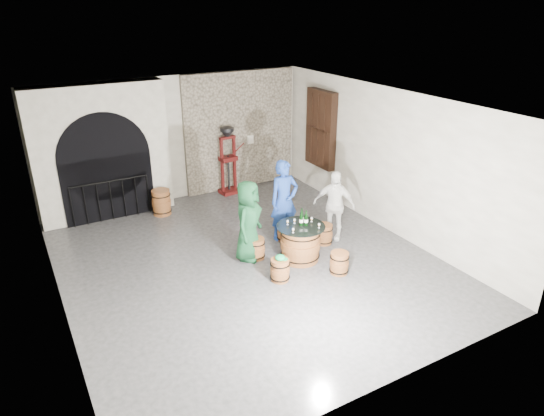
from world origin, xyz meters
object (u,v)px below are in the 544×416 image
wine_bottle_right (302,217)px  barrel_stool_near_right (339,263)px  barrel_stool_left (256,248)px  barrel_stool_right (324,234)px  barrel_stool_near_left (280,270)px  wine_bottle_center (306,219)px  corking_press (228,156)px  person_green (248,221)px  person_white (334,205)px  side_barrel (161,202)px  person_blue (284,201)px  wine_bottle_left (301,219)px  barrel_stool_far (285,231)px  barrel_table (300,243)px

wine_bottle_right → barrel_stool_near_right: bearing=-72.8°
barrel_stool_left → barrel_stool_right: (1.59, -0.15, 0.00)m
barrel_stool_near_left → wine_bottle_center: (0.87, 0.46, 0.67)m
barrel_stool_near_left → corking_press: corking_press is taller
person_green → person_white: (2.05, -0.09, -0.06)m
barrel_stool_near_right → side_barrel: bearing=115.7°
person_green → person_white: bearing=-44.1°
barrel_stool_right → barrel_stool_near_right: bearing=-111.7°
person_green → barrel_stool_near_right: bearing=-89.8°
barrel_stool_near_right → barrel_stool_near_left: size_ratio=1.00×
barrel_stool_near_left → corking_press: (1.06, 4.56, 0.84)m
person_blue → wine_bottle_left: person_blue is taller
barrel_stool_near_right → barrel_stool_right: bearing=68.3°
wine_bottle_left → wine_bottle_center: size_ratio=1.00×
barrel_stool_far → side_barrel: size_ratio=0.70×
barrel_stool_right → wine_bottle_right: bearing=-162.1°
barrel_stool_near_right → side_barrel: side_barrel is taller
barrel_stool_near_right → barrel_stool_near_left: same height
barrel_table → person_blue: 1.14m
side_barrel → barrel_table: bearing=-63.9°
barrel_stool_left → wine_bottle_right: wine_bottle_right is taller
person_white → corking_press: corking_press is taller
wine_bottle_left → person_blue: bearing=79.4°
person_blue → person_white: person_blue is taller
barrel_stool_left → wine_bottle_center: 1.21m
wine_bottle_right → side_barrel: bearing=117.8°
person_blue → wine_bottle_center: (-0.10, -1.02, -0.01)m
person_white → wine_bottle_right: size_ratio=4.81×
barrel_table → corking_press: bearing=85.8°
barrel_table → wine_bottle_left: (0.02, 0.02, 0.51)m
side_barrel → corking_press: (2.05, 0.49, 0.75)m
person_blue → barrel_stool_near_right: bearing=-82.3°
side_barrel → person_green: bearing=-73.9°
side_barrel → wine_bottle_left: bearing=-63.6°
barrel_stool_near_right → wine_bottle_right: 1.18m
barrel_table → barrel_stool_far: size_ratio=2.22×
person_blue → barrel_stool_near_left: bearing=-120.7°
barrel_stool_left → person_white: size_ratio=0.28×
wine_bottle_left → side_barrel: (-1.78, 3.57, -0.57)m
wine_bottle_left → corking_press: bearing=86.1°
wine_bottle_center → barrel_stool_far: bearing=85.2°
wine_bottle_center → barrel_stool_left: bearing=148.9°
barrel_table → barrel_stool_left: size_ratio=2.22×
barrel_stool_left → side_barrel: size_ratio=0.70×
person_white → corking_press: bearing=152.2°
barrel_table → barrel_stool_left: barrel_table is taller
barrel_stool_far → wine_bottle_right: size_ratio=1.36×
barrel_stool_near_left → person_green: 1.24m
person_white → barrel_stool_left: bearing=-131.6°
barrel_stool_left → person_blue: 1.28m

